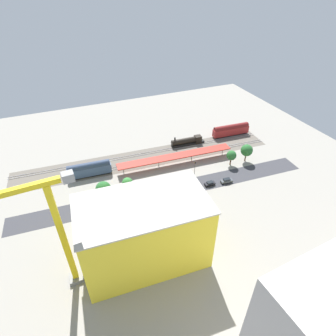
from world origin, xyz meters
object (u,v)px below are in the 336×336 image
object	(u,v)px
locomotive	(188,141)
parked_car_3	(182,193)
parked_car_4	(164,197)
box_truck_2	(133,216)
street_tree_3	(103,189)
street_tree_2	(127,183)
parked_car_2	(196,188)
passenger_coach	(231,130)
parked_car_6	(131,206)
tower_crane	(47,230)
box_truck_0	(167,210)
parked_car_0	(227,181)
street_tree_0	(231,155)
freight_coach_far	(89,169)
street_tree_1	(247,150)
parked_car_5	(147,200)
platform_canopy_near	(176,156)
box_truck_1	(132,222)
traffic_light	(195,166)
parked_car_7	(113,211)
construction_building	(144,233)

from	to	relation	value
locomotive	parked_car_3	size ratio (longest dim) A/B	3.63
parked_car_4	box_truck_2	bearing A→B (deg)	23.84
street_tree_3	street_tree_2	bearing A→B (deg)	-179.38
parked_car_2	street_tree_2	world-z (taller)	street_tree_2
street_tree_2	street_tree_3	size ratio (longest dim) A/B	0.90
passenger_coach	box_truck_2	bearing A→B (deg)	31.04
passenger_coach	parked_car_3	world-z (taller)	passenger_coach
parked_car_6	tower_crane	xyz separation A→B (m)	(23.88, 21.02, 19.88)
box_truck_0	street_tree_3	size ratio (longest dim) A/B	1.24
parked_car_2	parked_car_0	bearing A→B (deg)	176.90
locomotive	street_tree_0	size ratio (longest dim) A/B	2.42
freight_coach_far	parked_car_6	xyz separation A→B (m)	(-9.85, 24.57, -2.39)
passenger_coach	street_tree_1	distance (m)	23.32
locomotive	street_tree_3	size ratio (longest dim) A/B	2.26
parked_car_6	parked_car_3	bearing A→B (deg)	179.38
parked_car_3	tower_crane	size ratio (longest dim) A/B	0.13
locomotive	parked_car_5	world-z (taller)	locomotive
platform_canopy_near	box_truck_0	xyz separation A→B (m)	(14.69, 26.34, -2.16)
box_truck_1	parked_car_3	bearing A→B (deg)	-159.94
street_tree_2	traffic_light	world-z (taller)	traffic_light
parked_car_2	parked_car_7	bearing A→B (deg)	0.31
parked_car_7	box_truck_0	world-z (taller)	box_truck_0
parked_car_4	construction_building	xyz separation A→B (m)	(14.32, 21.50, 9.59)
parked_car_5	traffic_light	xyz separation A→B (m)	(-22.72, -7.63, 3.76)
box_truck_1	street_tree_0	size ratio (longest dim) A/B	1.32
parked_car_2	street_tree_1	size ratio (longest dim) A/B	0.59
construction_building	street_tree_1	world-z (taller)	construction_building
parked_car_4	parked_car_5	bearing A→B (deg)	-5.01
freight_coach_far	parked_car_4	xyz separation A→B (m)	(-22.57, 24.48, -2.42)
street_tree_1	street_tree_3	bearing A→B (deg)	0.87
parked_car_4	street_tree_2	bearing A→B (deg)	-37.06
freight_coach_far	construction_building	world-z (taller)	construction_building
parked_car_5	box_truck_2	bearing A→B (deg)	42.05
box_truck_1	parked_car_5	bearing A→B (deg)	-133.48
street_tree_1	parked_car_2	bearing A→B (deg)	17.68
street_tree_0	traffic_light	size ratio (longest dim) A/B	0.99
parked_car_3	freight_coach_far	bearing A→B (deg)	-40.04
parked_car_5	street_tree_2	world-z (taller)	street_tree_2
platform_canopy_near	construction_building	xyz separation A→B (m)	(27.19, 40.50, 6.54)
passenger_coach	street_tree_3	distance (m)	72.48
construction_building	parked_car_2	bearing A→B (deg)	-138.12
parked_car_4	street_tree_0	size ratio (longest dim) A/B	0.68
parked_car_7	box_truck_2	bearing A→B (deg)	132.65
platform_canopy_near	box_truck_1	world-z (taller)	platform_canopy_near
passenger_coach	street_tree_3	size ratio (longest dim) A/B	2.64
parked_car_5	street_tree_0	world-z (taller)	street_tree_0
platform_canopy_near	parked_car_3	world-z (taller)	platform_canopy_near
locomotive	parked_car_6	world-z (taller)	locomotive
passenger_coach	street_tree_0	bearing A→B (deg)	56.96
box_truck_0	traffic_light	world-z (taller)	traffic_light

